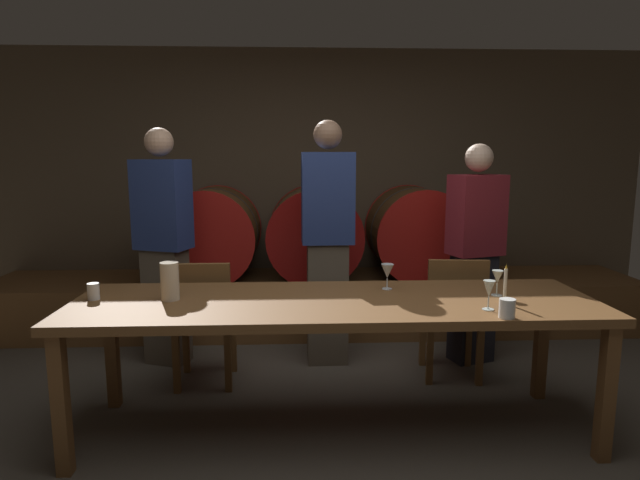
% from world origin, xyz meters
% --- Properties ---
extents(ground_plane, '(8.37, 8.37, 0.00)m').
position_xyz_m(ground_plane, '(0.00, 0.00, 0.00)').
color(ground_plane, '#4C443A').
extents(back_wall, '(6.44, 0.24, 2.56)m').
position_xyz_m(back_wall, '(0.00, 2.81, 1.28)').
color(back_wall, brown).
rests_on(back_wall, ground).
extents(barrel_shelf, '(5.79, 0.90, 0.47)m').
position_xyz_m(barrel_shelf, '(0.00, 2.26, 0.23)').
color(barrel_shelf, brown).
rests_on(barrel_shelf, ground).
extents(wine_barrel_left, '(0.83, 0.80, 0.83)m').
position_xyz_m(wine_barrel_left, '(-0.92, 2.26, 0.87)').
color(wine_barrel_left, brown).
rests_on(wine_barrel_left, barrel_shelf).
extents(wine_barrel_center, '(0.83, 0.80, 0.83)m').
position_xyz_m(wine_barrel_center, '(-0.02, 2.26, 0.87)').
color(wine_barrel_center, brown).
rests_on(wine_barrel_center, barrel_shelf).
extents(wine_barrel_right, '(0.83, 0.80, 0.83)m').
position_xyz_m(wine_barrel_right, '(0.91, 2.26, 0.87)').
color(wine_barrel_right, '#513319').
rests_on(wine_barrel_right, barrel_shelf).
extents(dining_table, '(2.89, 0.85, 0.78)m').
position_xyz_m(dining_table, '(0.04, 0.39, 0.71)').
color(dining_table, brown).
rests_on(dining_table, ground).
extents(chair_left, '(0.41, 0.41, 0.88)m').
position_xyz_m(chair_left, '(-0.81, 1.02, 0.49)').
color(chair_left, brown).
rests_on(chair_left, ground).
extents(chair_right, '(0.44, 0.44, 0.88)m').
position_xyz_m(chair_right, '(0.92, 1.06, 0.49)').
color(chair_right, brown).
rests_on(chair_right, ground).
extents(guest_left, '(0.44, 0.35, 1.77)m').
position_xyz_m(guest_left, '(-1.16, 1.48, 0.91)').
color(guest_left, brown).
rests_on(guest_left, ground).
extents(guest_center, '(0.39, 0.25, 1.82)m').
position_xyz_m(guest_center, '(0.06, 1.42, 0.94)').
color(guest_center, brown).
rests_on(guest_center, ground).
extents(guest_right, '(0.43, 0.34, 1.65)m').
position_xyz_m(guest_right, '(1.17, 1.41, 0.85)').
color(guest_right, black).
rests_on(guest_right, ground).
extents(candle_center, '(0.05, 0.05, 0.21)m').
position_xyz_m(candle_center, '(0.95, 0.27, 0.84)').
color(candle_center, olive).
rests_on(candle_center, dining_table).
extents(pitcher, '(0.10, 0.10, 0.21)m').
position_xyz_m(pitcher, '(-0.87, 0.42, 0.88)').
color(pitcher, beige).
rests_on(pitcher, dining_table).
extents(wine_glass_left, '(0.08, 0.08, 0.15)m').
position_xyz_m(wine_glass_left, '(0.37, 0.60, 0.88)').
color(wine_glass_left, white).
rests_on(wine_glass_left, dining_table).
extents(wine_glass_center, '(0.06, 0.06, 0.15)m').
position_xyz_m(wine_glass_center, '(0.82, 0.16, 0.89)').
color(wine_glass_center, silver).
rests_on(wine_glass_center, dining_table).
extents(wine_glass_right, '(0.06, 0.06, 0.15)m').
position_xyz_m(wine_glass_right, '(0.96, 0.43, 0.88)').
color(wine_glass_right, silver).
rests_on(wine_glass_right, dining_table).
extents(cup_left, '(0.06, 0.06, 0.09)m').
position_xyz_m(cup_left, '(-1.30, 0.45, 0.82)').
color(cup_left, white).
rests_on(cup_left, dining_table).
extents(cup_right, '(0.08, 0.08, 0.10)m').
position_xyz_m(cup_right, '(0.86, 0.02, 0.83)').
color(cup_right, white).
rests_on(cup_right, dining_table).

